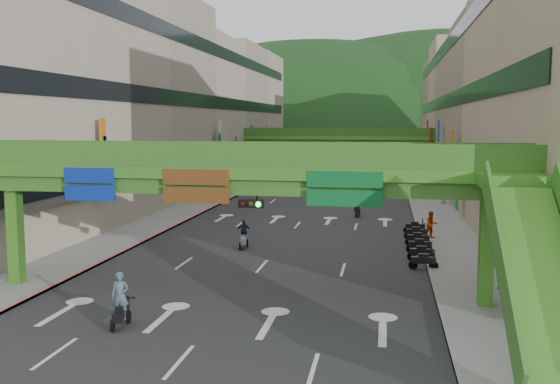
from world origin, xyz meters
The scene contains 23 objects.
ground centered at (0.00, 0.00, 0.00)m, with size 320.00×320.00×0.00m, color black.
road_slab centered at (0.00, 50.00, 0.01)m, with size 18.00×140.00×0.02m, color #28282B.
sidewalk_left centered at (-11.00, 50.00, 0.07)m, with size 4.00×140.00×0.15m, color gray.
sidewalk_right centered at (11.00, 50.00, 0.07)m, with size 4.00×140.00×0.15m, color gray.
curb_left centered at (-9.10, 50.00, 0.09)m, with size 0.20×140.00×0.18m, color #CC5959.
curb_right centered at (9.10, 50.00, 0.09)m, with size 0.20×140.00×0.18m, color gray.
building_row_left centered at (-18.93, 50.00, 9.46)m, with size 12.80×95.00×19.00m.
building_row_right centered at (18.93, 50.00, 9.46)m, with size 12.80×95.00×19.00m.
overpass_near centered at (0.93, 5.38, 5.21)m, with size 28.00×12.27×7.10m.
overpass_far centered at (0.00, 65.00, 5.40)m, with size 28.00×2.20×7.10m.
hill_left centered at (-15.00, 160.00, 0.00)m, with size 168.00×140.00×112.00m, color #1C4419.
hill_right centered at (25.00, 180.00, 0.00)m, with size 208.00×176.00×128.00m, color #1C4419.
bunting_string centered at (0.00, 30.00, 5.96)m, with size 26.00×0.36×0.47m.
scooter_rider_near centered at (-3.40, 1.00, 1.06)m, with size 0.75×1.59×2.21m.
scooter_rider_mid centered at (4.39, 31.10, 0.96)m, with size 0.82×1.60×1.88m.
scooter_rider_left centered at (-2.11, 16.69, 0.92)m, with size 0.95×1.59×1.87m.
scooter_rider_far centered at (-5.53, 46.88, 0.94)m, with size 0.85×1.58×1.89m.
parked_scooter_row centered at (8.80, 18.23, 0.52)m, with size 1.60×11.55×1.08m.
car_silver centered at (-2.52, 62.45, 0.64)m, with size 1.35×3.87×1.28m, color #919397.
car_yellow centered at (-1.48, 71.32, 0.61)m, with size 1.44×3.58×1.22m, color gold.
pedestrian_red centered at (9.80, 21.56, 0.91)m, with size 0.89×0.69×1.83m, color #C73E04.
pedestrian_dark centered at (12.20, 8.91, 0.88)m, with size 1.03×0.43×1.76m, color #22212A.
pedestrian_blue centered at (12.20, 40.00, 0.93)m, with size 0.87×0.56×1.87m, color #2E394C.
Camera 1 is at (6.72, -21.23, 8.04)m, focal length 40.00 mm.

